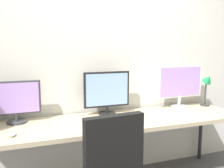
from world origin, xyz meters
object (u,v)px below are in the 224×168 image
at_px(monitor_right, 180,84).
at_px(keyboard_right, 176,120).
at_px(monitor_left, 16,101).
at_px(desk_lamp, 207,84).
at_px(desk, 114,124).
at_px(laptop_closed, 180,113).
at_px(mouse_right_side, 107,125).
at_px(keyboard_left, 60,133).
at_px(mouse_left_side, 12,134).
at_px(monitor_center, 107,92).

bearing_deg(monitor_right, keyboard_right, -127.55).
xyz_separation_m(monitor_left, desk_lamp, (2.15, -0.06, 0.05)).
xyz_separation_m(desk, laptop_closed, (0.74, -0.03, 0.06)).
xyz_separation_m(desk_lamp, mouse_right_side, (-1.37, -0.33, -0.25)).
bearing_deg(mouse_right_side, desk_lamp, 13.51).
bearing_deg(laptop_closed, desk_lamp, 13.91).
distance_m(monitor_right, laptop_closed, 0.40).
height_order(monitor_left, keyboard_right, monitor_left).
height_order(desk_lamp, keyboard_left, desk_lamp).
bearing_deg(monitor_right, keyboard_left, -163.14).
relative_size(keyboard_left, keyboard_right, 1.11).
relative_size(desk, keyboard_left, 7.58).
xyz_separation_m(keyboard_left, mouse_left_side, (-0.37, 0.08, 0.01)).
bearing_deg(desk, laptop_closed, -2.27).
relative_size(desk_lamp, mouse_right_side, 4.20).
bearing_deg(laptop_closed, keyboard_right, -138.70).
height_order(monitor_center, keyboard_right, monitor_center).
bearing_deg(laptop_closed, mouse_left_side, 177.86).
distance_m(keyboard_left, laptop_closed, 1.32).
bearing_deg(monitor_left, laptop_closed, -8.37).
bearing_deg(desk_lamp, keyboard_left, -167.94).
xyz_separation_m(monitor_right, laptop_closed, (-0.16, -0.24, -0.27)).
bearing_deg(mouse_left_side, mouse_right_side, -1.59).
relative_size(keyboard_left, laptop_closed, 1.11).
distance_m(desk, mouse_left_side, 0.94).
distance_m(keyboard_right, laptop_closed, 0.27).
height_order(monitor_right, mouse_right_side, monitor_right).
distance_m(monitor_left, desk_lamp, 2.15).
height_order(monitor_right, keyboard_right, monitor_right).
distance_m(desk, laptop_closed, 0.75).
relative_size(monitor_right, mouse_right_side, 6.05).
height_order(desk_lamp, keyboard_right, desk_lamp).
height_order(monitor_right, desk_lamp, monitor_right).
height_order(desk, keyboard_left, keyboard_left).
bearing_deg(keyboard_right, keyboard_left, 180.00).
bearing_deg(mouse_right_side, mouse_left_side, 178.41).
distance_m(desk_lamp, laptop_closed, 0.60).
distance_m(monitor_left, keyboard_right, 1.54).
distance_m(desk_lamp, keyboard_right, 0.83).
height_order(desk_lamp, mouse_right_side, desk_lamp).
height_order(monitor_center, mouse_left_side, monitor_center).
distance_m(keyboard_left, mouse_right_side, 0.44).
xyz_separation_m(monitor_right, desk_lamp, (0.35, -0.06, -0.02)).
xyz_separation_m(desk, desk_lamp, (1.25, 0.16, 0.31)).
bearing_deg(laptop_closed, mouse_right_side, -176.87).
distance_m(monitor_center, laptop_closed, 0.82).
xyz_separation_m(desk, mouse_right_side, (-0.12, -0.17, 0.06)).
xyz_separation_m(monitor_left, keyboard_left, (0.34, -0.44, -0.20)).
bearing_deg(desk_lamp, laptop_closed, -159.81).
height_order(desk, keyboard_right, keyboard_right).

